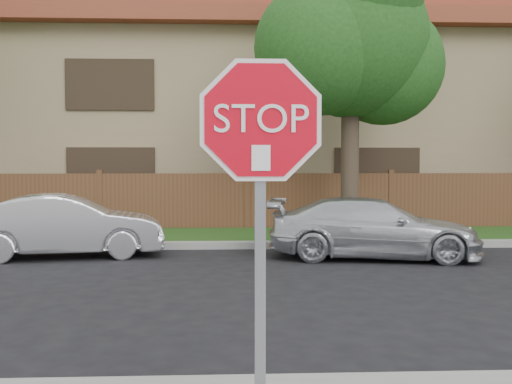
{
  "coord_description": "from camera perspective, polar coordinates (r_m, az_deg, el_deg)",
  "views": [
    {
      "loc": [
        -0.51,
        -5.01,
        1.9
      ],
      "look_at": [
        -0.32,
        -0.9,
        1.7
      ],
      "focal_mm": 42.0,
      "sensor_mm": 36.0,
      "label": 1
    }
  ],
  "objects": [
    {
      "name": "fence",
      "position": [
        16.45,
        -0.86,
        -1.0
      ],
      "size": [
        70.0,
        0.12,
        1.6
      ],
      "primitive_type": "cube",
      "color": "brown",
      "rests_on": "ground"
    },
    {
      "name": "grass_strip",
      "position": [
        14.93,
        -0.67,
        -4.25
      ],
      "size": [
        70.0,
        3.0,
        0.12
      ],
      "primitive_type": "cube",
      "color": "#1E4714",
      "rests_on": "ground"
    },
    {
      "name": "far_curb",
      "position": [
        13.29,
        -0.42,
        -5.06
      ],
      "size": [
        70.0,
        0.3,
        0.15
      ],
      "primitive_type": "cube",
      "color": "gray",
      "rests_on": "ground"
    },
    {
      "name": "sedan_left",
      "position": [
        12.59,
        -17.6,
        -3.09
      ],
      "size": [
        3.99,
        1.93,
        1.26
      ],
      "primitive_type": "imported",
      "rotation": [
        0.0,
        0.0,
        1.73
      ],
      "color": "silver",
      "rests_on": "ground"
    },
    {
      "name": "sedan_right",
      "position": [
        12.1,
        11.12,
        -3.39
      ],
      "size": [
        4.36,
        2.34,
        1.2
      ],
      "primitive_type": "imported",
      "rotation": [
        0.0,
        0.0,
        1.41
      ],
      "color": "silver",
      "rests_on": "ground"
    },
    {
      "name": "tree_mid",
      "position": [
        15.18,
        9.19,
        14.1
      ],
      "size": [
        4.8,
        3.9,
        7.35
      ],
      "color": "#382B21",
      "rests_on": "ground"
    },
    {
      "name": "stop_sign",
      "position": [
        3.53,
        0.43,
        1.63
      ],
      "size": [
        1.01,
        0.13,
        2.55
      ],
      "color": "gray",
      "rests_on": "sidewalk_near"
    },
    {
      "name": "apartment_building",
      "position": [
        22.07,
        -1.32,
        7.07
      ],
      "size": [
        35.2,
        9.2,
        7.2
      ],
      "color": "tan",
      "rests_on": "ground"
    }
  ]
}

